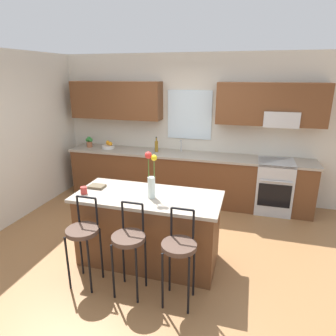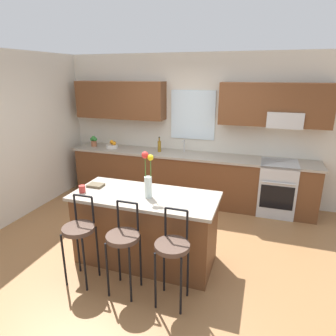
# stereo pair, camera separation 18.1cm
# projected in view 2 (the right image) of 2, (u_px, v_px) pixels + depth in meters

# --- Properties ---
(ground_plane) EXTENTS (14.00, 14.00, 0.00)m
(ground_plane) POSITION_uv_depth(u_px,v_px,m) (157.00, 246.00, 4.19)
(ground_plane) COLOR olive
(wall_left) EXTENTS (0.12, 4.60, 2.70)m
(wall_left) POSITION_uv_depth(u_px,v_px,m) (15.00, 137.00, 4.82)
(wall_left) COLOR beige
(wall_left) RESTS_ON ground
(back_wall_assembly) EXTENTS (5.60, 0.50, 2.70)m
(back_wall_assembly) POSITION_uv_depth(u_px,v_px,m) (194.00, 120.00, 5.52)
(back_wall_assembly) COLOR beige
(back_wall_assembly) RESTS_ON ground
(counter_run) EXTENTS (4.56, 0.64, 0.92)m
(counter_run) POSITION_uv_depth(u_px,v_px,m) (188.00, 177.00, 5.59)
(counter_run) COLOR brown
(counter_run) RESTS_ON ground
(sink_faucet) EXTENTS (0.02, 0.13, 0.23)m
(sink_faucet) POSITION_uv_depth(u_px,v_px,m) (184.00, 145.00, 5.57)
(sink_faucet) COLOR #B7BABC
(sink_faucet) RESTS_ON counter_run
(oven_range) EXTENTS (0.60, 0.64, 0.92)m
(oven_range) POSITION_uv_depth(u_px,v_px,m) (277.00, 188.00, 5.09)
(oven_range) COLOR #B7BABC
(oven_range) RESTS_ON ground
(kitchen_island) EXTENTS (1.80, 0.80, 0.92)m
(kitchen_island) POSITION_uv_depth(u_px,v_px,m) (146.00, 228.00, 3.77)
(kitchen_island) COLOR brown
(kitchen_island) RESTS_ON ground
(bar_stool_near) EXTENTS (0.36, 0.36, 1.04)m
(bar_stool_near) POSITION_uv_depth(u_px,v_px,m) (79.00, 232.00, 3.32)
(bar_stool_near) COLOR black
(bar_stool_near) RESTS_ON ground
(bar_stool_middle) EXTENTS (0.36, 0.36, 1.04)m
(bar_stool_middle) POSITION_uv_depth(u_px,v_px,m) (123.00, 241.00, 3.16)
(bar_stool_middle) COLOR black
(bar_stool_middle) RESTS_ON ground
(bar_stool_far) EXTENTS (0.36, 0.36, 1.04)m
(bar_stool_far) POSITION_uv_depth(u_px,v_px,m) (172.00, 250.00, 2.99)
(bar_stool_far) COLOR black
(bar_stool_far) RESTS_ON ground
(flower_vase) EXTENTS (0.14, 0.09, 0.57)m
(flower_vase) POSITION_uv_depth(u_px,v_px,m) (148.00, 178.00, 3.48)
(flower_vase) COLOR silver
(flower_vase) RESTS_ON kitchen_island
(mug_ceramic) EXTENTS (0.08, 0.08, 0.09)m
(mug_ceramic) POSITION_uv_depth(u_px,v_px,m) (82.00, 189.00, 3.69)
(mug_ceramic) COLOR #A52D28
(mug_ceramic) RESTS_ON kitchen_island
(cookbook) EXTENTS (0.20, 0.15, 0.03)m
(cookbook) POSITION_uv_depth(u_px,v_px,m) (96.00, 185.00, 3.89)
(cookbook) COLOR brown
(cookbook) RESTS_ON kitchen_island
(fruit_bowl_oranges) EXTENTS (0.24, 0.24, 0.16)m
(fruit_bowl_oranges) POSITION_uv_depth(u_px,v_px,m) (112.00, 145.00, 5.91)
(fruit_bowl_oranges) COLOR silver
(fruit_bowl_oranges) RESTS_ON counter_run
(bottle_olive_oil) EXTENTS (0.06, 0.06, 0.29)m
(bottle_olive_oil) POSITION_uv_depth(u_px,v_px,m) (159.00, 146.00, 5.58)
(bottle_olive_oil) COLOR olive
(bottle_olive_oil) RESTS_ON counter_run
(potted_plant_small) EXTENTS (0.16, 0.11, 0.21)m
(potted_plant_small) POSITION_uv_depth(u_px,v_px,m) (94.00, 141.00, 6.01)
(potted_plant_small) COLOR #9E5B3D
(potted_plant_small) RESTS_ON counter_run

